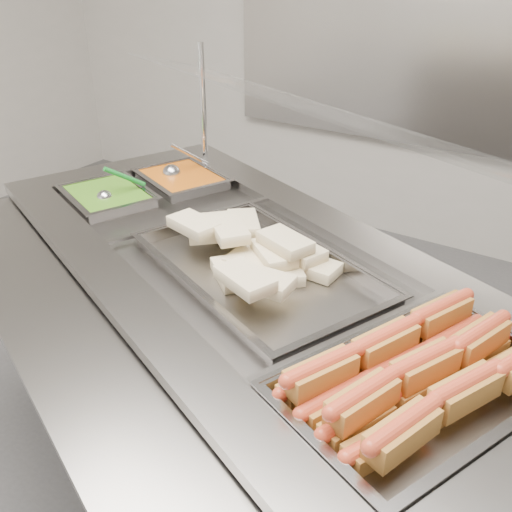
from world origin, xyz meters
The scene contains 12 objects.
back_panel centered at (0.00, 2.45, 1.20)m, with size 3.00×0.04×1.20m, color #A39E98.
steam_counter centered at (-0.15, 0.42, 0.43)m, with size 1.98×1.43×0.87m.
tray_rail centered at (-0.33, -0.03, 0.82)m, with size 1.70×0.97×0.05m.
sneeze_guard centered at (-0.07, 0.62, 1.22)m, with size 1.58×0.87×0.42m.
pan_hotdogs centered at (0.41, 0.19, 0.83)m, with size 0.51×0.62×0.10m.
pan_wraps centered at (-0.09, 0.40, 0.84)m, with size 0.75×0.61×0.07m.
pan_beans centered at (-0.67, 0.79, 0.83)m, with size 0.36×0.32×0.10m.
pan_peas centered at (-0.77, 0.53, 0.83)m, with size 0.36×0.32×0.10m.
hotdogs_in_buns centered at (0.40, 0.20, 0.88)m, with size 0.43×0.54×0.11m.
tortilla_wraps centered at (-0.14, 0.45, 0.88)m, with size 0.49×0.45×0.09m.
ladle centered at (-0.71, 0.79, 0.87)m, with size 0.10×0.18×0.15m.
serving_spoon centered at (-0.75, 0.52, 0.88)m, with size 0.09×0.17×0.13m.
Camera 1 is at (0.60, -0.68, 1.59)m, focal length 40.00 mm.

